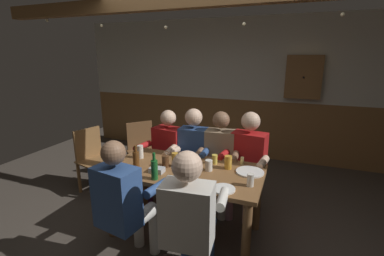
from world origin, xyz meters
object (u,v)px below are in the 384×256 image
person_1 (192,152)px  pint_glass_4 (228,162)px  pint_glass_2 (140,152)px  wall_dart_cabinet (304,77)px  pint_glass_8 (215,159)px  person_5 (190,214)px  dining_table (185,179)px  bottle_1 (136,158)px  pint_glass_3 (250,180)px  person_3 (247,159)px  bottle_0 (154,169)px  plate_0 (224,189)px  pint_glass_1 (175,160)px  table_candle (242,161)px  condiment_caddy (157,170)px  chair_empty_near_left (94,158)px  person_4 (124,200)px  plate_1 (250,172)px  pint_glass_5 (196,167)px  person_0 (166,150)px  person_2 (219,157)px  chair_empty_near_right (143,150)px  pint_glass_0 (165,161)px  pint_glass_7 (187,178)px  pint_glass_6 (209,165)px

person_1 → pint_glass_4: person_1 is taller
pint_glass_2 → wall_dart_cabinet: wall_dart_cabinet is taller
pint_glass_4 → pint_glass_8: pint_glass_4 is taller
person_5 → dining_table: bearing=109.5°
bottle_1 → pint_glass_3: bearing=-0.6°
dining_table → person_3: person_3 is taller
pint_glass_8 → bottle_0: bearing=-126.7°
plate_0 → pint_glass_1: size_ratio=1.37×
table_candle → condiment_caddy: size_ratio=0.57×
plate_0 → person_1: bearing=125.0°
person_5 → chair_empty_near_left: 2.16m
bottle_1 → pint_glass_1: bearing=21.6°
person_3 → table_candle: (0.00, -0.33, 0.10)m
person_4 → plate_1: 1.22m
chair_empty_near_left → pint_glass_5: chair_empty_near_left is taller
person_0 → bottle_0: 1.06m
person_2 → plate_0: (0.30, -0.93, 0.08)m
dining_table → chair_empty_near_right: 1.49m
person_0 → pint_glass_3: (1.22, -0.79, 0.14)m
chair_empty_near_right → person_4: bearing=68.0°
pint_glass_4 → pint_glass_5: bearing=-139.6°
pint_glass_0 → pint_glass_5: pint_glass_5 is taller
person_5 → condiment_caddy: (-0.53, 0.47, 0.09)m
pint_glass_4 → pint_glass_0: bearing=-163.3°
person_5 → wall_dart_cabinet: bearing=70.3°
person_5 → pint_glass_3: (0.38, 0.50, 0.12)m
person_3 → chair_empty_near_right: bearing=-4.3°
person_0 → condiment_caddy: (0.32, -0.83, 0.11)m
chair_empty_near_left → pint_glass_5: 1.80m
person_2 → person_4: (-0.48, -1.28, 0.00)m
bottle_0 → pint_glass_2: (-0.41, 0.42, -0.03)m
pint_glass_2 → pint_glass_7: 0.82m
person_3 → person_2: bearing=9.1°
chair_empty_near_right → wall_dart_cabinet: bearing=165.9°
plate_1 → pint_glass_6: bearing=-166.1°
person_3 → pint_glass_5: size_ratio=9.44×
plate_1 → bottle_1: 1.16m
table_candle → person_1: bearing=155.5°
person_3 → condiment_caddy: (-0.74, -0.83, 0.08)m
chair_empty_near_right → pint_glass_3: size_ratio=7.62×
pint_glass_2 → bottle_1: bearing=-68.9°
person_5 → wall_dart_cabinet: size_ratio=1.73×
person_1 → person_3: (0.69, 0.01, 0.01)m
bottle_1 → pint_glass_5: bottle_1 is taller
person_4 → pint_glass_8: (0.54, 0.87, 0.12)m
pint_glass_7 → dining_table: bearing=116.2°
pint_glass_2 → pint_glass_8: pint_glass_2 is taller
person_3 → plate_1: (0.11, -0.51, 0.06)m
person_1 → condiment_caddy: person_1 is taller
pint_glass_5 → plate_0: bearing=-33.9°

